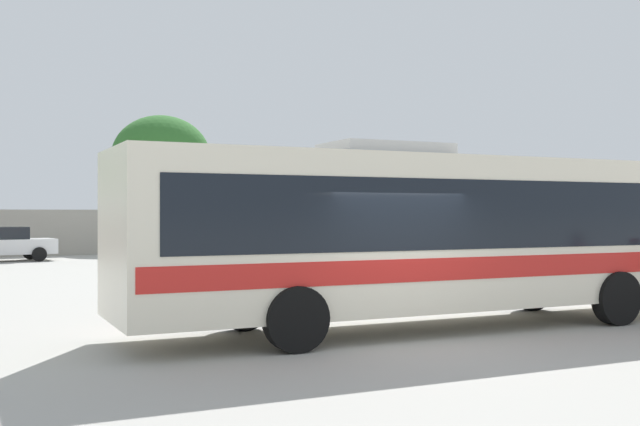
# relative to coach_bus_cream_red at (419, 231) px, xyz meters

# --- Properties ---
(ground_plane) EXTENTS (300.00, 300.00, 0.00)m
(ground_plane) POSITION_rel_coach_bus_cream_red_xyz_m (-1.26, 8.77, -1.83)
(ground_plane) COLOR #A3A099
(perimeter_wall) EXTENTS (80.00, 0.30, 2.34)m
(perimeter_wall) POSITION_rel_coach_bus_cream_red_xyz_m (-1.26, 28.71, -0.67)
(perimeter_wall) COLOR #9E998C
(perimeter_wall) RESTS_ON ground_plane
(coach_bus_cream_red) EXTENTS (11.72, 3.16, 3.43)m
(coach_bus_cream_red) POSITION_rel_coach_bus_cream_red_xyz_m (0.00, 0.00, 0.00)
(coach_bus_cream_red) COLOR silver
(coach_bus_cream_red) RESTS_ON ground_plane
(parked_car_second_white) EXTENTS (4.54, 2.28, 1.54)m
(parked_car_second_white) POSITION_rel_coach_bus_cream_red_xyz_m (-4.91, 24.92, -1.02)
(parked_car_second_white) COLOR silver
(parked_car_second_white) RESTS_ON ground_plane
(roadside_tree_midright) EXTENTS (5.72, 5.72, 7.89)m
(roadside_tree_midright) POSITION_rel_coach_bus_cream_red_xyz_m (4.45, 31.94, 3.61)
(roadside_tree_midright) COLOR brown
(roadside_tree_midright) RESTS_ON ground_plane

